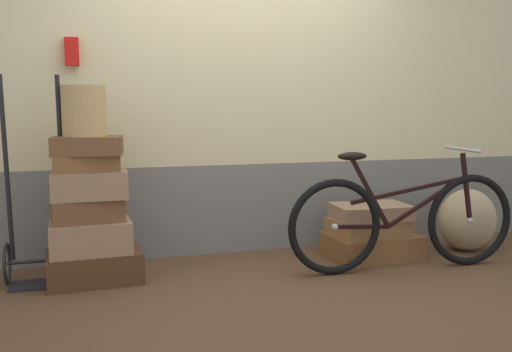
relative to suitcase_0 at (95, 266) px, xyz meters
The scene contains 15 objects.
ground 1.24m from the suitcase_0, 13.30° to the right, with size 10.19×5.20×0.06m, color #513823.
station_building 1.88m from the suitcase_0, 24.99° to the left, with size 8.19×0.74×2.86m.
suitcase_0 is the anchor object (origin of this frame).
suitcase_1 0.22m from the suitcase_0, 123.02° to the right, with size 0.54×0.35×0.22m, color #937051.
suitcase_2 0.41m from the suitcase_0, 163.68° to the left, with size 0.46×0.34×0.16m, color brown.
suitcase_3 0.58m from the suitcase_0, 128.11° to the right, with size 0.50×0.32×0.19m, color #937051.
suitcase_4 0.73m from the suitcase_0, behind, with size 0.43×0.31×0.11m, color brown.
suitcase_5 0.85m from the suitcase_0, 123.74° to the right, with size 0.45×0.31×0.12m, color brown.
suitcase_6 2.15m from the suitcase_0, ahead, with size 0.70×0.48×0.19m, color brown.
suitcase_7 2.12m from the suitcase_0, ahead, with size 0.58×0.41×0.12m, color olive.
suitcase_8 2.15m from the suitcase_0, ahead, with size 0.59×0.39×0.12m, color #937051.
wicker_basket 1.08m from the suitcase_0, behind, with size 0.29×0.29×0.34m, color tan.
luggage_trolley 0.45m from the suitcase_0, 165.81° to the left, with size 0.43×0.36×1.43m.
burlap_sack 3.03m from the suitcase_0, ahead, with size 0.49×0.41×0.52m, color tan.
bicycle 2.25m from the suitcase_0, ahead, with size 1.80×0.46×0.91m.
Camera 1 is at (-1.20, -3.71, 1.23)m, focal length 39.70 mm.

